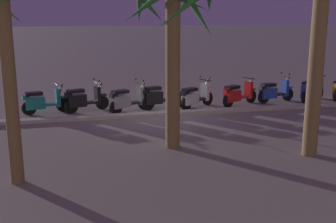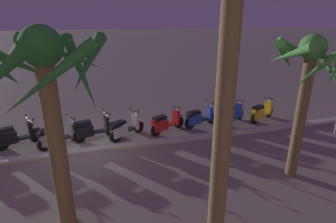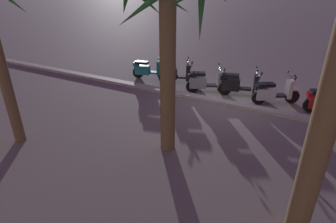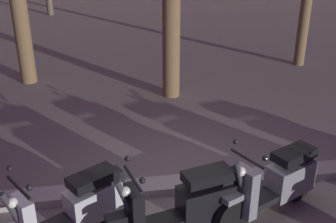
{
  "view_description": "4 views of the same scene",
  "coord_description": "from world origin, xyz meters",
  "px_view_note": "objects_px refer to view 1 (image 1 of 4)",
  "views": [
    {
      "loc": [
        2.97,
        14.27,
        3.59
      ],
      "look_at": [
        0.57,
        3.96,
        1.09
      ],
      "focal_mm": 45.24,
      "sensor_mm": 36.0,
      "label": 1
    },
    {
      "loc": [
        -0.57,
        9.34,
        4.8
      ],
      "look_at": [
        -3.18,
        0.15,
        1.37
      ],
      "focal_mm": 28.5,
      "sensor_mm": 36.0,
      "label": 2
    },
    {
      "loc": [
        -2.56,
        9.0,
        3.96
      ],
      "look_at": [
        0.22,
        3.81,
        1.2
      ],
      "focal_mm": 28.67,
      "sensor_mm": 36.0,
      "label": 3
    },
    {
      "loc": [
        -1.16,
        -5.09,
        3.58
      ],
      "look_at": [
        -0.16,
        0.89,
        0.83
      ],
      "focal_mm": 44.84,
      "sensor_mm": 36.0,
      "label": 4
    }
  ],
  "objects_px": {
    "scooter_black_last_in_row": "(160,97)",
    "scooter_grey_mid_front": "(127,100)",
    "scooter_teal_mid_centre": "(42,102)",
    "scooter_blue_second_in_line": "(311,90)",
    "scooter_black_lead_nearest": "(83,100)",
    "palm_tree_near_sign": "(4,12)",
    "scooter_blue_tail_end": "(274,92)",
    "scooter_silver_mid_rear": "(195,97)",
    "scooter_red_far_back": "(238,94)",
    "palm_tree_far_corner": "(173,16)"
  },
  "relations": [
    {
      "from": "scooter_grey_mid_front",
      "to": "scooter_teal_mid_centre",
      "type": "distance_m",
      "value": 3.04
    },
    {
      "from": "scooter_blue_second_in_line",
      "to": "scooter_black_last_in_row",
      "type": "xyz_separation_m",
      "value": [
        6.33,
        -0.05,
        0.01
      ]
    },
    {
      "from": "scooter_blue_second_in_line",
      "to": "scooter_blue_tail_end",
      "type": "distance_m",
      "value": 1.61
    },
    {
      "from": "scooter_red_far_back",
      "to": "scooter_black_lead_nearest",
      "type": "relative_size",
      "value": 1.03
    },
    {
      "from": "scooter_blue_tail_end",
      "to": "scooter_red_far_back",
      "type": "distance_m",
      "value": 1.66
    },
    {
      "from": "scooter_black_lead_nearest",
      "to": "scooter_red_far_back",
      "type": "bearing_deg",
      "value": 177.44
    },
    {
      "from": "palm_tree_near_sign",
      "to": "palm_tree_far_corner",
      "type": "distance_m",
      "value": 4.17
    },
    {
      "from": "scooter_black_last_in_row",
      "to": "scooter_grey_mid_front",
      "type": "relative_size",
      "value": 1.1
    },
    {
      "from": "scooter_black_lead_nearest",
      "to": "palm_tree_near_sign",
      "type": "relative_size",
      "value": 0.36
    },
    {
      "from": "scooter_blue_second_in_line",
      "to": "scooter_black_lead_nearest",
      "type": "xyz_separation_m",
      "value": [
        9.18,
        -0.2,
        0.0
      ]
    },
    {
      "from": "scooter_teal_mid_centre",
      "to": "scooter_blue_second_in_line",
      "type": "bearing_deg",
      "value": 178.78
    },
    {
      "from": "scooter_black_last_in_row",
      "to": "palm_tree_far_corner",
      "type": "distance_m",
      "value": 5.56
    },
    {
      "from": "scooter_black_lead_nearest",
      "to": "scooter_blue_tail_end",
      "type": "bearing_deg",
      "value": 179.7
    },
    {
      "from": "scooter_silver_mid_rear",
      "to": "scooter_teal_mid_centre",
      "type": "relative_size",
      "value": 0.91
    },
    {
      "from": "scooter_black_lead_nearest",
      "to": "palm_tree_near_sign",
      "type": "bearing_deg",
      "value": 75.81
    },
    {
      "from": "scooter_silver_mid_rear",
      "to": "palm_tree_near_sign",
      "type": "distance_m",
      "value": 8.97
    },
    {
      "from": "scooter_red_far_back",
      "to": "palm_tree_far_corner",
      "type": "relative_size",
      "value": 0.37
    },
    {
      "from": "scooter_silver_mid_rear",
      "to": "scooter_teal_mid_centre",
      "type": "bearing_deg",
      "value": -3.7
    },
    {
      "from": "scooter_blue_second_in_line",
      "to": "scooter_grey_mid_front",
      "type": "relative_size",
      "value": 0.96
    },
    {
      "from": "scooter_silver_mid_rear",
      "to": "palm_tree_near_sign",
      "type": "bearing_deg",
      "value": 46.42
    },
    {
      "from": "scooter_blue_second_in_line",
      "to": "scooter_red_far_back",
      "type": "xyz_separation_m",
      "value": [
        3.25,
        0.07,
        -0.01
      ]
    },
    {
      "from": "scooter_red_far_back",
      "to": "palm_tree_near_sign",
      "type": "height_order",
      "value": "palm_tree_near_sign"
    },
    {
      "from": "scooter_blue_tail_end",
      "to": "scooter_black_last_in_row",
      "type": "distance_m",
      "value": 4.73
    },
    {
      "from": "scooter_black_last_in_row",
      "to": "scooter_teal_mid_centre",
      "type": "xyz_separation_m",
      "value": [
        4.29,
        -0.17,
        -0.02
      ]
    },
    {
      "from": "scooter_blue_tail_end",
      "to": "palm_tree_near_sign",
      "type": "height_order",
      "value": "palm_tree_near_sign"
    },
    {
      "from": "scooter_blue_second_in_line",
      "to": "palm_tree_far_corner",
      "type": "bearing_deg",
      "value": 33.24
    },
    {
      "from": "scooter_red_far_back",
      "to": "scooter_black_lead_nearest",
      "type": "height_order",
      "value": "scooter_black_lead_nearest"
    },
    {
      "from": "scooter_blue_tail_end",
      "to": "scooter_silver_mid_rear",
      "type": "height_order",
      "value": "same"
    },
    {
      "from": "scooter_teal_mid_centre",
      "to": "scooter_blue_tail_end",
      "type": "bearing_deg",
      "value": 179.57
    },
    {
      "from": "scooter_grey_mid_front",
      "to": "palm_tree_near_sign",
      "type": "xyz_separation_m",
      "value": [
        3.18,
        5.98,
        3.13
      ]
    },
    {
      "from": "scooter_blue_tail_end",
      "to": "scooter_black_lead_nearest",
      "type": "distance_m",
      "value": 7.58
    },
    {
      "from": "scooter_blue_second_in_line",
      "to": "scooter_silver_mid_rear",
      "type": "bearing_deg",
      "value": 1.56
    },
    {
      "from": "scooter_silver_mid_rear",
      "to": "scooter_black_last_in_row",
      "type": "relative_size",
      "value": 0.87
    },
    {
      "from": "scooter_black_lead_nearest",
      "to": "palm_tree_far_corner",
      "type": "xyz_separation_m",
      "value": [
        -2.2,
        4.77,
        3.02
      ]
    },
    {
      "from": "scooter_blue_tail_end",
      "to": "scooter_teal_mid_centre",
      "type": "distance_m",
      "value": 9.02
    },
    {
      "from": "scooter_black_lead_nearest",
      "to": "palm_tree_far_corner",
      "type": "bearing_deg",
      "value": 114.77
    },
    {
      "from": "palm_tree_near_sign",
      "to": "palm_tree_far_corner",
      "type": "bearing_deg",
      "value": -156.69
    },
    {
      "from": "scooter_teal_mid_centre",
      "to": "scooter_black_lead_nearest",
      "type": "bearing_deg",
      "value": 178.91
    },
    {
      "from": "scooter_blue_tail_end",
      "to": "scooter_silver_mid_rear",
      "type": "relative_size",
      "value": 1.12
    },
    {
      "from": "scooter_silver_mid_rear",
      "to": "scooter_grey_mid_front",
      "type": "xyz_separation_m",
      "value": [
        2.61,
        0.1,
        0.01
      ]
    },
    {
      "from": "scooter_red_far_back",
      "to": "scooter_black_last_in_row",
      "type": "xyz_separation_m",
      "value": [
        3.08,
        -0.12,
        0.02
      ]
    },
    {
      "from": "scooter_black_lead_nearest",
      "to": "scooter_blue_second_in_line",
      "type": "bearing_deg",
      "value": 178.76
    },
    {
      "from": "scooter_blue_tail_end",
      "to": "scooter_silver_mid_rear",
      "type": "xyz_separation_m",
      "value": [
        3.41,
        0.3,
        0.0
      ]
    },
    {
      "from": "scooter_black_last_in_row",
      "to": "palm_tree_far_corner",
      "type": "relative_size",
      "value": 0.39
    },
    {
      "from": "scooter_grey_mid_front",
      "to": "palm_tree_far_corner",
      "type": "bearing_deg",
      "value": 98.5
    },
    {
      "from": "scooter_black_last_in_row",
      "to": "scooter_grey_mid_front",
      "type": "distance_m",
      "value": 1.33
    },
    {
      "from": "scooter_black_last_in_row",
      "to": "palm_tree_near_sign",
      "type": "height_order",
      "value": "palm_tree_near_sign"
    },
    {
      "from": "scooter_blue_second_in_line",
      "to": "scooter_teal_mid_centre",
      "type": "relative_size",
      "value": 0.92
    },
    {
      "from": "palm_tree_near_sign",
      "to": "scooter_silver_mid_rear",
      "type": "bearing_deg",
      "value": -133.58
    },
    {
      "from": "palm_tree_near_sign",
      "to": "scooter_red_far_back",
      "type": "bearing_deg",
      "value": -140.82
    }
  ]
}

